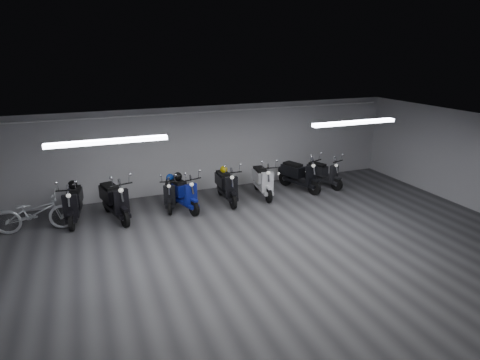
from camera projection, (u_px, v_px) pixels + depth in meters
name	position (u px, v px, depth m)	size (l,w,h in m)	color
floor	(261.00, 258.00, 9.14)	(14.00, 10.00, 0.01)	#39393B
ceiling	(264.00, 137.00, 8.27)	(14.00, 10.00, 0.01)	gray
back_wall	(199.00, 149.00, 13.13)	(14.00, 0.01, 2.80)	#AAAAAD
front_wall	(457.00, 357.00, 4.28)	(14.00, 0.01, 2.80)	#AAAAAD
fluor_strip_left	(108.00, 142.00, 8.13)	(2.40, 0.18, 0.08)	white
fluor_strip_right	(354.00, 123.00, 10.22)	(2.40, 0.18, 0.08)	white
conduit	(198.00, 112.00, 12.68)	(0.05, 0.05, 13.60)	white
scooter_0	(73.00, 198.00, 10.87)	(0.62, 1.85, 1.37)	black
scooter_1	(114.00, 194.00, 11.00)	(0.66, 1.98, 1.47)	black
scooter_3	(170.00, 188.00, 11.87)	(0.55, 1.64, 1.22)	black
scooter_4	(183.00, 188.00, 11.69)	(0.60, 1.80, 1.34)	navy
scooter_5	(226.00, 180.00, 12.30)	(0.62, 1.86, 1.38)	black
scooter_6	(263.00, 176.00, 12.79)	(0.61, 1.84, 1.37)	silver
scooter_7	(300.00, 170.00, 13.32)	(0.63, 1.90, 1.41)	black
scooter_9	(324.00, 169.00, 13.69)	(0.56, 1.68, 1.25)	black
bicycle	(34.00, 208.00, 10.30)	(0.69, 1.94, 1.26)	silver
helmet_0	(224.00, 169.00, 12.45)	(0.23, 0.23, 0.23)	#B9A10A
helmet_1	(170.00, 177.00, 12.00)	(0.23, 0.23, 0.23)	#0E339F
helmet_2	(73.00, 185.00, 11.02)	(0.25, 0.25, 0.25)	black
helmet_3	(178.00, 177.00, 11.79)	(0.26, 0.26, 0.26)	black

